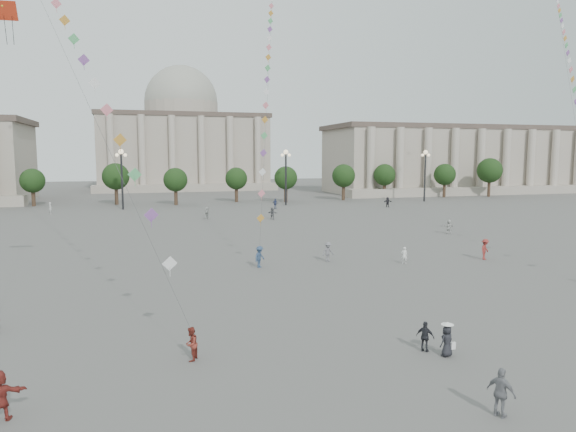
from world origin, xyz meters
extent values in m
plane|color=#514E4C|center=(0.00, 0.00, 0.00)|extent=(360.00, 360.00, 0.00)
cube|color=#A49989|center=(75.00, 95.00, 8.00)|extent=(80.00, 22.00, 16.00)
cube|color=#4E4139|center=(75.00, 95.00, 16.60)|extent=(81.60, 22.44, 1.20)
cube|color=#A49989|center=(75.00, 82.00, 1.00)|extent=(84.00, 4.00, 2.00)
cube|color=#A49989|center=(0.00, 130.00, 10.00)|extent=(46.00, 30.00, 20.00)
cube|color=#4E4139|center=(0.00, 130.00, 20.60)|extent=(46.92, 30.60, 1.20)
cube|color=#A49989|center=(0.00, 113.00, 1.00)|extent=(48.30, 4.00, 2.00)
cylinder|color=#A49989|center=(0.00, 130.00, 22.50)|extent=(21.00, 21.00, 5.00)
sphere|color=#9A998C|center=(0.00, 130.00, 25.00)|extent=(21.00, 21.00, 21.00)
cylinder|color=#34231A|center=(-30.00, 78.00, 1.76)|extent=(0.70, 0.70, 3.52)
sphere|color=black|center=(-30.00, 78.00, 5.44)|extent=(5.12, 5.12, 5.12)
cylinder|color=#34231A|center=(-18.00, 78.00, 1.76)|extent=(0.70, 0.70, 3.52)
sphere|color=black|center=(-18.00, 78.00, 5.44)|extent=(5.12, 5.12, 5.12)
cylinder|color=#34231A|center=(-6.00, 78.00, 1.76)|extent=(0.70, 0.70, 3.52)
sphere|color=black|center=(-6.00, 78.00, 5.44)|extent=(5.12, 5.12, 5.12)
cylinder|color=#34231A|center=(6.00, 78.00, 1.76)|extent=(0.70, 0.70, 3.52)
sphere|color=black|center=(6.00, 78.00, 5.44)|extent=(5.12, 5.12, 5.12)
cylinder|color=#34231A|center=(18.00, 78.00, 1.76)|extent=(0.70, 0.70, 3.52)
sphere|color=black|center=(18.00, 78.00, 5.44)|extent=(5.12, 5.12, 5.12)
cylinder|color=#34231A|center=(30.00, 78.00, 1.76)|extent=(0.70, 0.70, 3.52)
sphere|color=black|center=(30.00, 78.00, 5.44)|extent=(5.12, 5.12, 5.12)
cylinder|color=#34231A|center=(42.00, 78.00, 1.76)|extent=(0.70, 0.70, 3.52)
sphere|color=black|center=(42.00, 78.00, 5.44)|extent=(5.12, 5.12, 5.12)
cylinder|color=#34231A|center=(54.00, 78.00, 1.76)|extent=(0.70, 0.70, 3.52)
sphere|color=black|center=(54.00, 78.00, 5.44)|extent=(5.12, 5.12, 5.12)
cylinder|color=#34231A|center=(66.00, 78.00, 1.76)|extent=(0.70, 0.70, 3.52)
sphere|color=black|center=(66.00, 78.00, 5.44)|extent=(5.12, 5.12, 5.12)
cylinder|color=#262628|center=(-15.00, 70.00, 5.00)|extent=(0.36, 0.36, 10.00)
sphere|color=#FFE5B2|center=(-15.00, 70.00, 10.20)|extent=(0.90, 0.90, 0.90)
sphere|color=#FFE5B2|center=(-15.70, 70.00, 9.60)|extent=(0.60, 0.60, 0.60)
sphere|color=#FFE5B2|center=(-14.30, 70.00, 9.60)|extent=(0.60, 0.60, 0.60)
cylinder|color=#262628|center=(15.00, 70.00, 5.00)|extent=(0.36, 0.36, 10.00)
sphere|color=#FFE5B2|center=(15.00, 70.00, 10.20)|extent=(0.90, 0.90, 0.90)
sphere|color=#FFE5B2|center=(14.30, 70.00, 9.60)|extent=(0.60, 0.60, 0.60)
sphere|color=#FFE5B2|center=(15.70, 70.00, 9.60)|extent=(0.60, 0.60, 0.60)
cylinder|color=#262628|center=(45.00, 70.00, 5.00)|extent=(0.36, 0.36, 10.00)
sphere|color=#FFE5B2|center=(45.00, 70.00, 10.20)|extent=(0.90, 0.90, 0.90)
sphere|color=#FFE5B2|center=(44.30, 70.00, 9.60)|extent=(0.60, 0.60, 0.60)
sphere|color=#FFE5B2|center=(45.70, 70.00, 9.60)|extent=(0.60, 0.60, 0.60)
imported|color=navy|center=(11.42, 64.28, 0.91)|extent=(1.14, 0.68, 1.82)
imported|color=#B8B9B4|center=(-2.31, 51.78, 0.96)|extent=(1.20, 1.85, 1.91)
imported|color=slate|center=(4.52, 17.81, 0.89)|extent=(1.28, 0.94, 1.78)
imported|color=silver|center=(24.46, 29.44, 0.88)|extent=(1.65, 0.60, 1.76)
imported|color=maroon|center=(18.75, 14.76, 0.96)|extent=(1.42, 1.28, 1.91)
imported|color=black|center=(32.06, 60.97, 0.96)|extent=(1.83, 0.75, 1.92)
imported|color=silver|center=(-26.14, 65.68, 0.97)|extent=(0.68, 0.82, 1.93)
imported|color=#57585C|center=(7.14, 49.15, 0.88)|extent=(1.60, 1.43, 1.77)
imported|color=silver|center=(10.68, 15.09, 0.76)|extent=(0.66, 0.57, 1.51)
imported|color=#222227|center=(1.70, -3.64, 0.75)|extent=(0.87, 0.89, 1.51)
imported|color=maroon|center=(-16.51, -5.33, 0.94)|extent=(1.78, 0.67, 1.88)
imported|color=slate|center=(1.04, -10.00, 0.93)|extent=(0.88, 1.17, 1.85)
imported|color=maroon|center=(-9.38, -1.67, 0.80)|extent=(0.88, 0.96, 1.59)
imported|color=navy|center=(-1.96, 17.04, 0.93)|extent=(1.35, 1.33, 1.86)
imported|color=black|center=(2.38, -4.44, 0.75)|extent=(0.85, 0.68, 1.51)
cone|color=white|center=(2.38, -4.44, 1.62)|extent=(0.52, 0.52, 0.14)
cylinder|color=white|center=(2.38, -4.44, 1.56)|extent=(0.60, 0.60, 0.02)
cube|color=white|center=(2.63, -4.59, 0.55)|extent=(0.22, 0.10, 0.35)
cube|color=blue|center=(-18.88, 9.44, 18.20)|extent=(0.36, 0.21, 0.34)
sphere|color=gold|center=(-18.88, 9.40, 18.20)|extent=(0.20, 0.20, 0.20)
cube|color=white|center=(-10.17, 0.35, 4.25)|extent=(0.76, 0.25, 0.76)
cube|color=#8A51A3|center=(-10.95, 2.37, 6.45)|extent=(0.76, 0.25, 0.76)
cube|color=#56BA70|center=(-11.74, 4.39, 8.49)|extent=(0.76, 0.25, 0.76)
cube|color=gold|center=(-12.52, 6.40, 10.42)|extent=(0.76, 0.25, 0.76)
cube|color=pink|center=(-13.30, 8.42, 12.28)|extent=(0.76, 0.25, 0.76)
cube|color=white|center=(-14.09, 10.44, 14.09)|extent=(0.76, 0.25, 0.76)
cube|color=#8A51A3|center=(-14.87, 12.45, 15.85)|extent=(0.76, 0.25, 0.76)
cube|color=#56BA70|center=(-15.65, 14.47, 17.58)|extent=(0.76, 0.25, 0.76)
cube|color=gold|center=(-16.44, 16.49, 19.27)|extent=(0.76, 0.25, 0.76)
cube|color=pink|center=(-17.22, 18.51, 20.94)|extent=(0.76, 0.25, 0.76)
cylinder|color=#3F3F3F|center=(4.78, 40.61, 23.13)|extent=(0.02, 0.02, 65.39)
cube|color=gold|center=(-1.48, 18.72, 4.05)|extent=(0.76, 0.25, 0.76)
cube|color=pink|center=(-1.00, 20.41, 6.09)|extent=(0.76, 0.25, 0.76)
cube|color=white|center=(-0.52, 22.09, 7.98)|extent=(0.76, 0.25, 0.76)
cube|color=#8A51A3|center=(-0.04, 23.77, 9.78)|extent=(0.76, 0.25, 0.76)
cube|color=#56BA70|center=(0.45, 25.46, 11.50)|extent=(0.76, 0.25, 0.76)
cube|color=gold|center=(0.93, 27.14, 13.18)|extent=(0.76, 0.25, 0.76)
cube|color=pink|center=(1.41, 28.82, 14.82)|extent=(0.76, 0.25, 0.76)
cube|color=white|center=(1.89, 30.51, 16.42)|extent=(0.76, 0.25, 0.76)
cube|color=#8A51A3|center=(2.37, 32.19, 17.99)|extent=(0.76, 0.25, 0.76)
cube|color=#56BA70|center=(2.85, 33.87, 19.53)|extent=(0.76, 0.25, 0.76)
cube|color=gold|center=(3.34, 35.56, 21.06)|extent=(0.76, 0.25, 0.76)
cube|color=pink|center=(3.82, 37.24, 22.56)|extent=(0.76, 0.25, 0.76)
cube|color=white|center=(4.30, 38.93, 24.04)|extent=(0.76, 0.25, 0.76)
cube|color=#8A51A3|center=(4.78, 40.61, 25.50)|extent=(0.76, 0.25, 0.76)
cube|color=#56BA70|center=(5.26, 42.29, 26.95)|extent=(0.76, 0.25, 0.76)
cube|color=gold|center=(5.74, 43.98, 28.39)|extent=(0.76, 0.25, 0.76)
cube|color=pink|center=(6.23, 45.66, 29.81)|extent=(0.76, 0.25, 0.76)
cylinder|color=#3F3F3F|center=(38.16, 26.50, 18.87)|extent=(0.02, 0.02, 66.25)
cube|color=#8A51A3|center=(32.31, 19.15, 15.16)|extent=(0.76, 0.25, 0.76)
cube|color=#56BA70|center=(33.77, 20.99, 16.60)|extent=(0.76, 0.25, 0.76)
cube|color=gold|center=(35.23, 22.83, 18.01)|extent=(0.76, 0.25, 0.76)
cube|color=pink|center=(36.70, 24.67, 19.40)|extent=(0.76, 0.25, 0.76)
cube|color=white|center=(38.16, 26.50, 20.78)|extent=(0.76, 0.25, 0.76)
cube|color=#8A51A3|center=(39.62, 28.34, 22.14)|extent=(0.76, 0.25, 0.76)
cube|color=#56BA70|center=(41.08, 30.18, 23.48)|extent=(0.76, 0.25, 0.76)
cube|color=gold|center=(42.55, 32.02, 24.80)|extent=(0.76, 0.25, 0.76)
cube|color=pink|center=(44.01, 33.86, 26.12)|extent=(0.76, 0.25, 0.76)
cube|color=white|center=(45.47, 35.70, 27.42)|extent=(0.76, 0.25, 0.76)
cube|color=#8A51A3|center=(46.94, 37.54, 28.71)|extent=(0.76, 0.25, 0.76)
cube|color=#56BA70|center=(48.40, 39.38, 29.99)|extent=(0.76, 0.25, 0.76)
cube|color=gold|center=(49.86, 41.22, 31.26)|extent=(0.76, 0.25, 0.76)
cube|color=pink|center=(51.33, 43.06, 32.52)|extent=(0.76, 0.25, 0.76)
cube|color=white|center=(52.79, 44.90, 33.77)|extent=(0.76, 0.25, 0.76)
camera|label=1|loc=(-11.26, -25.03, 9.52)|focal=32.00mm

